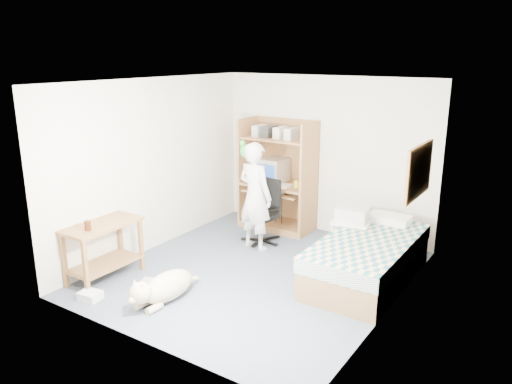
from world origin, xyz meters
TOP-DOWN VIEW (x-y plane):
  - floor at (0.00, 0.00)m, footprint 4.00×4.00m
  - wall_back at (0.00, 2.00)m, footprint 3.60×0.02m
  - wall_right at (1.80, 0.00)m, footprint 0.02×4.00m
  - wall_left at (-1.80, 0.00)m, footprint 0.02×4.00m
  - ceiling at (0.00, 0.00)m, footprint 3.60×4.00m
  - computer_hutch at (-0.70, 1.74)m, footprint 1.20×0.63m
  - bed at (1.30, 0.62)m, footprint 1.02×2.02m
  - side_desk at (-1.55, -1.20)m, footprint 0.50×1.00m
  - corkboard at (1.77, 0.90)m, footprint 0.04×0.94m
  - office_chair at (-0.54, 1.04)m, footprint 0.55×0.55m
  - person at (-0.50, 0.74)m, footprint 0.65×0.49m
  - parrot at (-0.70, 0.75)m, footprint 0.12×0.21m
  - dog at (-0.48, -1.24)m, footprint 0.39×1.10m
  - printer_cart at (0.88, 1.05)m, footprint 0.56×0.47m
  - printer at (0.88, 1.05)m, footprint 0.46×0.38m
  - crt_monitor at (-0.81, 1.75)m, footprint 0.42×0.45m
  - keyboard at (-0.69, 1.58)m, footprint 0.46×0.18m
  - pencil_cup at (-0.31, 1.65)m, footprint 0.08×0.08m
  - drink_glass at (-1.50, -1.45)m, footprint 0.08×0.08m
  - floor_box_a at (-1.25, -1.70)m, footprint 0.28×0.24m
  - floor_box_b at (-0.91, -1.08)m, footprint 0.24×0.27m

SIDE VIEW (x-z plane):
  - floor at x=0.00m, z-range 0.00..0.00m
  - floor_box_b at x=-0.91m, z-range 0.00..0.08m
  - floor_box_a at x=-1.25m, z-range 0.00..0.10m
  - dog at x=-0.48m, z-range -0.03..0.39m
  - bed at x=1.30m, z-range -0.04..0.62m
  - office_chair at x=-0.54m, z-range -0.14..0.83m
  - printer_cart at x=0.88m, z-range 0.10..0.71m
  - side_desk at x=-1.55m, z-range 0.12..0.87m
  - keyboard at x=-0.69m, z-range 0.66..0.69m
  - printer at x=0.88m, z-range 0.61..0.79m
  - person at x=-0.50m, z-range 0.00..1.61m
  - drink_glass at x=-1.50m, z-range 0.75..0.87m
  - pencil_cup at x=-0.31m, z-range 0.76..0.88m
  - computer_hutch at x=-0.70m, z-range -0.08..1.72m
  - crt_monitor at x=-0.81m, z-range 0.77..1.16m
  - wall_back at x=0.00m, z-range 0.00..2.50m
  - wall_right at x=1.80m, z-range 0.00..2.50m
  - wall_left at x=-1.80m, z-range 0.00..2.50m
  - corkboard at x=1.77m, z-range 1.12..1.78m
  - parrot at x=-0.70m, z-range 1.31..1.64m
  - ceiling at x=0.00m, z-range 2.49..2.51m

